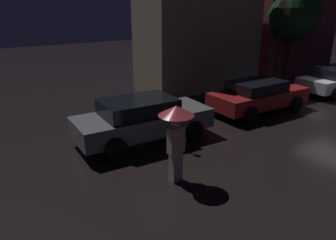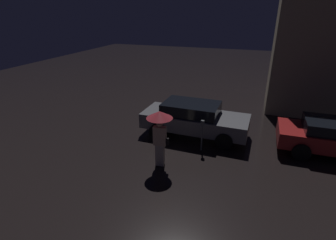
{
  "view_description": "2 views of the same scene",
  "coord_description": "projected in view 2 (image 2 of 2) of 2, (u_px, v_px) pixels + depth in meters",
  "views": [
    {
      "loc": [
        -14.49,
        -7.99,
        4.58
      ],
      "look_at": [
        -9.32,
        0.06,
        1.1
      ],
      "focal_mm": 35.0,
      "sensor_mm": 36.0,
      "label": 1
    },
    {
      "loc": [
        -7.13,
        -9.3,
        5.34
      ],
      "look_at": [
        -10.34,
        -0.03,
        1.16
      ],
      "focal_mm": 28.0,
      "sensor_mm": 36.0,
      "label": 2
    }
  ],
  "objects": [
    {
      "name": "parked_car_grey",
      "position": [
        194.0,
        118.0,
        11.72
      ],
      "size": [
        4.73,
        2.04,
        1.52
      ],
      "rotation": [
        0.0,
        0.0,
        -0.03
      ],
      "color": "slate",
      "rests_on": "ground"
    },
    {
      "name": "pedestrian_with_umbrella",
      "position": [
        160.0,
        126.0,
        9.1
      ],
      "size": [
        0.92,
        0.92,
        2.13
      ],
      "rotation": [
        0.0,
        0.0,
        3.25
      ],
      "color": "beige",
      "rests_on": "ground"
    },
    {
      "name": "parking_meter",
      "position": [
        202.0,
        132.0,
        10.4
      ],
      "size": [
        0.12,
        0.1,
        1.32
      ],
      "color": "#4C5154",
      "rests_on": "ground"
    }
  ]
}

